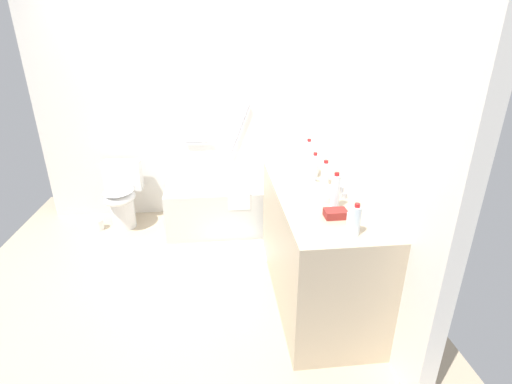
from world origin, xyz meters
name	(u,v)px	position (x,y,z in m)	size (l,w,h in m)	color
ground_plane	(187,271)	(0.00, 0.00, 0.00)	(3.70, 3.70, 0.00)	#C1AD8E
wall_back_tiled	(186,111)	(0.00, 1.31, 1.17)	(3.10, 0.10, 2.35)	white
wall_right_mirror	(353,138)	(1.40, 0.00, 1.17)	(0.10, 2.91, 2.35)	white
bathtub	(240,201)	(0.53, 0.87, 0.27)	(1.53, 0.77, 1.25)	silver
toilet	(122,195)	(-0.72, 0.96, 0.35)	(0.39, 0.51, 0.71)	white
vanity_counter	(316,245)	(1.04, -0.40, 0.44)	(0.62, 1.51, 0.87)	tan
sink_basin	(314,193)	(0.99, -0.44, 0.89)	(0.32, 0.32, 0.05)	white
sink_faucet	(341,191)	(1.18, -0.44, 0.90)	(0.10, 0.15, 0.07)	#A5A5AA
water_bottle_0	(335,191)	(1.07, -0.65, 0.99)	(0.06, 0.06, 0.25)	silver
water_bottle_1	(315,166)	(1.08, -0.06, 0.97)	(0.06, 0.06, 0.21)	silver
water_bottle_2	(308,154)	(1.09, 0.17, 0.99)	(0.06, 0.06, 0.26)	silver
water_bottle_3	(325,173)	(1.12, -0.23, 0.96)	(0.06, 0.06, 0.20)	silver
water_bottle_4	(356,220)	(1.08, -1.01, 0.96)	(0.06, 0.06, 0.19)	silver
drinking_glass_0	(313,177)	(1.04, -0.19, 0.92)	(0.06, 0.06, 0.09)	white
drinking_glass_1	(315,167)	(1.11, 0.04, 0.92)	(0.08, 0.08, 0.09)	white
drinking_glass_2	(351,220)	(1.09, -0.92, 0.92)	(0.06, 0.06, 0.09)	white
amenity_basket	(336,214)	(1.04, -0.78, 0.90)	(0.14, 0.10, 0.05)	maroon
bath_mat	(240,252)	(0.49, 0.26, 0.01)	(0.61, 0.38, 0.01)	white
toilet_paper_roll	(98,224)	(-0.99, 0.89, 0.06)	(0.11, 0.11, 0.12)	white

